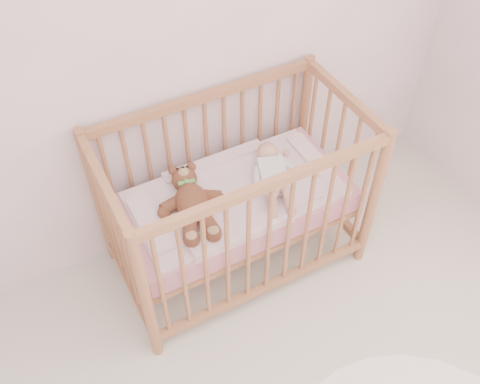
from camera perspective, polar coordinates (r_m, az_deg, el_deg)
wall_back at (r=2.52m, az=-13.10°, el=15.06°), size 4.00×0.02×2.70m
crib at (r=2.88m, az=-0.47°, el=-0.98°), size 1.36×0.76×1.00m
mattress at (r=2.89m, az=-0.47°, el=-1.18°), size 1.22×0.62×0.13m
blanket at (r=2.83m, az=-0.48°, el=-0.17°), size 1.10×0.58×0.06m
baby at (r=2.84m, az=3.53°, el=2.08°), size 0.43×0.60×0.13m
teddy_bear at (r=2.69m, az=-5.12°, el=-1.10°), size 0.47×0.59×0.15m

